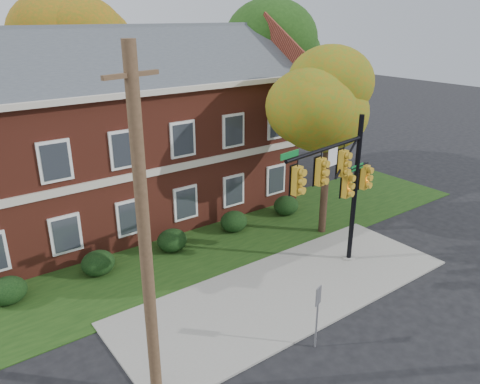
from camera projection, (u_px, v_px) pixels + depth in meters
ground at (305, 303)px, 17.72m from camera, size 120.00×120.00×0.00m
sidewalk at (288, 290)px, 18.46m from camera, size 14.00×5.00×0.08m
grass_strip at (217, 244)px, 22.22m from camera, size 30.00×6.00×0.04m
apartment_building at (117, 124)px, 23.79m from camera, size 18.80×8.80×9.74m
hedge_far_left at (8, 291)px, 17.55m from camera, size 1.40×1.26×1.05m
hedge_left at (98, 263)px, 19.50m from camera, size 1.40×1.26×1.05m
hedge_center at (172, 240)px, 21.45m from camera, size 1.40×1.26×1.05m
hedge_right at (234, 221)px, 23.40m from camera, size 1.40×1.26×1.05m
hedge_far_right at (286, 205)px, 25.35m from camera, size 1.40×1.26×1.05m
tree_near_right at (336, 98)px, 21.15m from camera, size 4.50×4.25×8.58m
tree_right_rear at (277, 50)px, 29.62m from camera, size 6.30×5.95×10.62m
tree_far_rear at (82, 38)px, 29.04m from camera, size 6.84×6.46×11.52m
traffic_signal at (341, 180)px, 18.58m from camera, size 5.81×1.04×6.53m
utility_pole at (145, 241)px, 11.67m from camera, size 1.50×0.49×9.77m
sign_post at (318, 307)px, 14.84m from camera, size 0.33×0.15×2.28m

